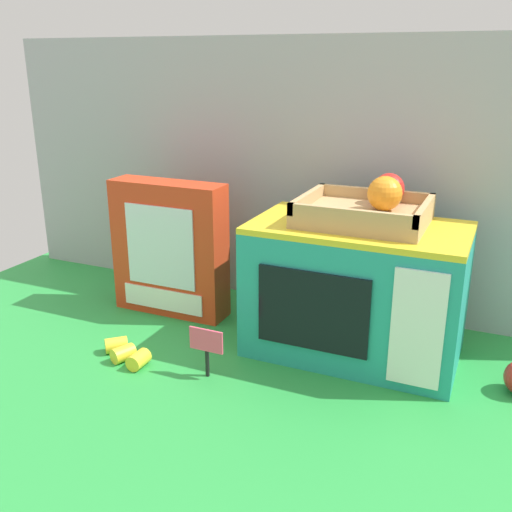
{
  "coord_description": "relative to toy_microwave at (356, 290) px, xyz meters",
  "views": [
    {
      "loc": [
        0.46,
        -1.09,
        0.58
      ],
      "look_at": [
        -0.03,
        0.01,
        0.17
      ],
      "focal_mm": 40.9,
      "sensor_mm": 36.0,
      "label": 1
    }
  ],
  "objects": [
    {
      "name": "loose_toy_banana",
      "position": [
        -0.41,
        -0.23,
        -0.12
      ],
      "size": [
        0.12,
        0.08,
        0.03
      ],
      "color": "yellow",
      "rests_on": "ground"
    },
    {
      "name": "toy_microwave",
      "position": [
        0.0,
        0.0,
        0.0
      ],
      "size": [
        0.42,
        0.25,
        0.27
      ],
      "color": "teal",
      "rests_on": "ground"
    },
    {
      "name": "ground_plane",
      "position": [
        -0.2,
        0.01,
        -0.14
      ],
      "size": [
        1.7,
        1.7,
        0.0
      ],
      "primitive_type": "plane",
      "color": "green",
      "rests_on": "ground"
    },
    {
      "name": "display_back_panel",
      "position": [
        -0.2,
        0.22,
        0.18
      ],
      "size": [
        1.61,
        0.03,
        0.63
      ],
      "primitive_type": "cube",
      "color": "#A0A3A8",
      "rests_on": "ground"
    },
    {
      "name": "price_sign",
      "position": [
        -0.23,
        -0.22,
        -0.07
      ],
      "size": [
        0.07,
        0.01,
        0.1
      ],
      "color": "black",
      "rests_on": "ground"
    },
    {
      "name": "food_groups_crate",
      "position": [
        0.01,
        0.03,
        0.17
      ],
      "size": [
        0.24,
        0.21,
        0.09
      ],
      "color": "tan",
      "rests_on": "toy_microwave"
    },
    {
      "name": "cookie_set_box",
      "position": [
        -0.45,
        0.02,
        0.02
      ],
      "size": [
        0.28,
        0.08,
        0.32
      ],
      "color": "red",
      "rests_on": "ground"
    }
  ]
}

